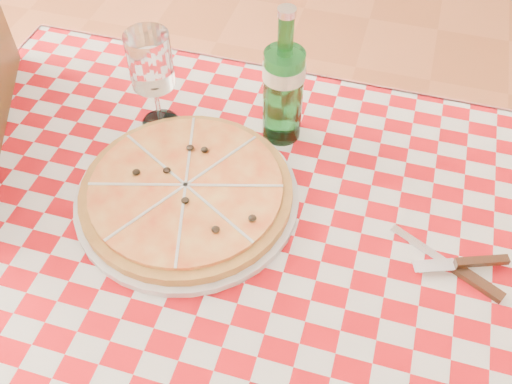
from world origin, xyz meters
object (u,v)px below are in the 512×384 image
at_px(wine_glass, 154,82).
at_px(pizza_plate, 186,191).
at_px(water_bottle, 284,77).
at_px(dining_table, 257,278).

bearing_deg(wine_glass, pizza_plate, -54.53).
relative_size(pizza_plate, wine_glass, 1.91).
bearing_deg(wine_glass, water_bottle, 9.41).
distance_m(dining_table, pizza_plate, 0.20).
height_order(pizza_plate, wine_glass, wine_glass).
bearing_deg(dining_table, water_bottle, 96.39).
height_order(pizza_plate, water_bottle, water_bottle).
relative_size(pizza_plate, water_bottle, 1.43).
height_order(dining_table, pizza_plate, pizza_plate).
distance_m(dining_table, water_bottle, 0.35).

